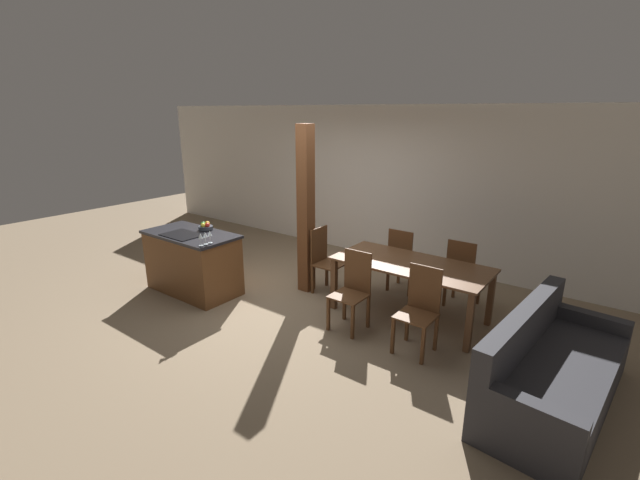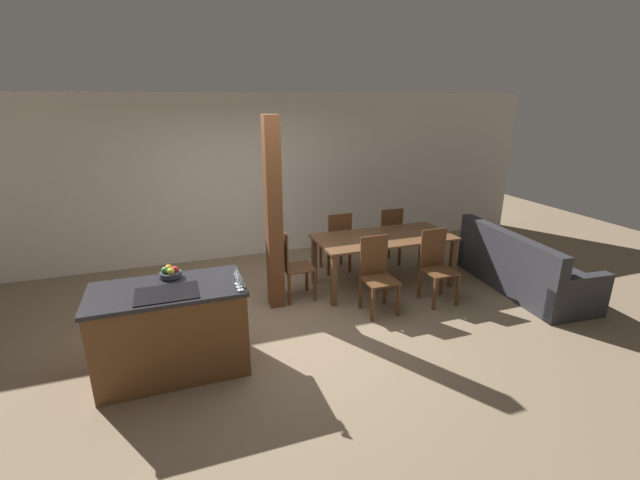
% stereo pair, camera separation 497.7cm
% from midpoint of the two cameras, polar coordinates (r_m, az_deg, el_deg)
% --- Properties ---
extents(ground_plane, '(16.00, 16.00, 0.00)m').
position_cam_midpoint_polar(ground_plane, '(5.23, 17.02, -13.69)').
color(ground_plane, '#847056').
extents(wall_back, '(11.20, 0.08, 2.70)m').
position_cam_midpoint_polar(wall_back, '(7.17, 25.33, 5.26)').
color(wall_back, silver).
rests_on(wall_back, ground_plane).
extents(kitchen_island, '(1.43, 0.76, 0.91)m').
position_cam_midpoint_polar(kitchen_island, '(5.08, 2.37, -8.12)').
color(kitchen_island, brown).
rests_on(kitchen_island, ground_plane).
extents(fruit_bowl, '(0.21, 0.21, 0.11)m').
position_cam_midpoint_polar(fruit_bowl, '(5.05, 4.43, -2.12)').
color(fruit_bowl, '#383D47').
rests_on(fruit_bowl, kitchen_island).
extents(wine_glass_near, '(0.06, 0.06, 0.17)m').
position_cam_midpoint_polar(wine_glass_near, '(4.29, 7.21, -4.60)').
color(wine_glass_near, silver).
rests_on(wine_glass_near, kitchen_island).
extents(wine_glass_middle, '(0.06, 0.06, 0.17)m').
position_cam_midpoint_polar(wine_glass_middle, '(4.35, 7.71, -4.31)').
color(wine_glass_middle, silver).
rests_on(wine_glass_middle, kitchen_island).
extents(wine_glass_far, '(0.06, 0.06, 0.17)m').
position_cam_midpoint_polar(wine_glass_far, '(4.41, 8.19, -4.02)').
color(wine_glass_far, silver).
rests_on(wine_glass_far, kitchen_island).
extents(dining_table, '(1.96, 0.92, 0.75)m').
position_cam_midpoint_polar(dining_table, '(5.34, 37.94, -8.28)').
color(dining_table, brown).
rests_on(dining_table, ground_plane).
extents(dining_chair_near_left, '(0.40, 0.40, 0.97)m').
position_cam_midpoint_polar(dining_chair_near_left, '(4.77, 32.21, -12.04)').
color(dining_chair_near_left, brown).
rests_on(dining_chair_near_left, ground_plane).
extents(dining_chair_near_right, '(0.40, 0.40, 0.97)m').
position_cam_midpoint_polar(dining_chair_near_right, '(4.83, 42.86, -13.78)').
color(dining_chair_near_right, brown).
rests_on(dining_chair_near_right, ground_plane).
extents(dining_chair_far_left, '(0.40, 0.40, 0.97)m').
position_cam_midpoint_polar(dining_chair_far_left, '(6.02, 33.55, -6.48)').
color(dining_chair_far_left, brown).
rests_on(dining_chair_far_left, ground_plane).
extents(dining_chair_far_right, '(0.40, 0.40, 0.97)m').
position_cam_midpoint_polar(dining_chair_far_right, '(6.07, 41.86, -7.91)').
color(dining_chair_far_right, brown).
rests_on(dining_chair_far_right, ground_plane).
extents(dining_chair_head_end, '(0.40, 0.40, 0.97)m').
position_cam_midpoint_polar(dining_chair_head_end, '(5.48, 23.41, -7.08)').
color(dining_chair_head_end, brown).
rests_on(dining_chair_head_end, ground_plane).
extents(couch, '(1.01, 2.12, 0.86)m').
position_cam_midpoint_polar(couch, '(5.23, 58.05, -18.06)').
color(couch, '#2D2D33').
rests_on(couch, ground_plane).
extents(timber_post, '(0.19, 0.19, 2.43)m').
position_cam_midpoint_polar(timber_post, '(5.20, 21.26, 0.31)').
color(timber_post, brown).
rests_on(timber_post, ground_plane).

